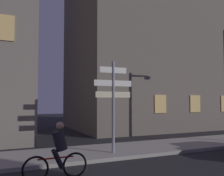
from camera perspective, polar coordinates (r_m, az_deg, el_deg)
name	(u,v)px	position (r m, az deg, el deg)	size (l,w,h in m)	color
sidewalk_kerb	(80,154)	(10.44, -7.23, -14.72)	(40.00, 2.85, 0.14)	#9E9991
signpost	(113,98)	(10.05, 0.29, -2.30)	(1.66, 0.12, 3.66)	gray
cyclist	(58,153)	(7.35, -12.30, -14.29)	(1.82, 0.33, 1.61)	black
building_right_block	(144,0)	(22.75, 7.44, 19.25)	(11.85, 8.47, 21.60)	#6B6056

